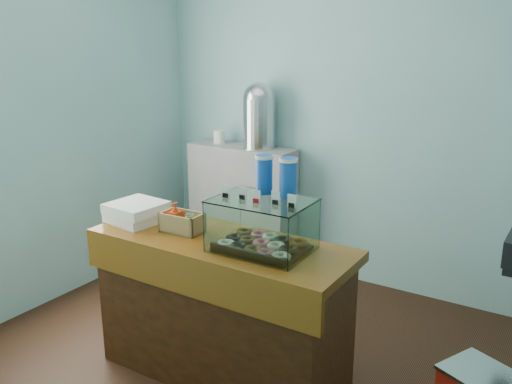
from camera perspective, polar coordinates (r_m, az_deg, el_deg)
The scene contains 8 objects.
ground at distance 3.77m, azimuth -1.19°, elevation -16.73°, with size 3.50×3.50×0.00m, color black.
room_shell at distance 3.18m, azimuth -0.89°, elevation 9.98°, with size 3.54×3.04×2.82m.
counter at distance 3.36m, azimuth -3.68°, elevation -12.10°, with size 1.60×0.60×0.90m.
back_shelf at distance 5.00m, azimuth -1.46°, elevation -1.35°, with size 1.00×0.32×1.10m, color #99999C.
display_case at distance 2.99m, azimuth 1.00°, elevation -3.04°, with size 0.54×0.40×0.51m.
condiment_crate at distance 3.31m, azimuth -7.88°, elevation -3.10°, with size 0.26×0.16×0.18m.
pastry_boxes at distance 3.54m, azimuth -12.43°, elevation -2.06°, with size 0.35×0.36×0.13m.
coffee_urn at distance 4.73m, azimuth 0.35°, elevation 8.22°, with size 0.31×0.31×0.57m.
Camera 1 is at (1.76, -2.64, 2.04)m, focal length 38.00 mm.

